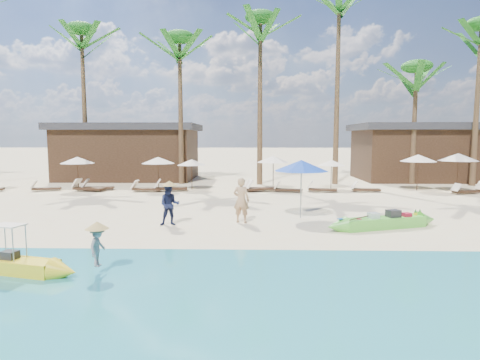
{
  "coord_description": "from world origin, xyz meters",
  "views": [
    {
      "loc": [
        1.55,
        -13.76,
        3.22
      ],
      "look_at": [
        1.11,
        2.0,
        1.56
      ],
      "focal_mm": 30.0,
      "sensor_mm": 36.0,
      "label": 1
    }
  ],
  "objects_px": {
    "green_canoe": "(383,222)",
    "tourist": "(241,200)",
    "yellow_canoe": "(4,264)",
    "blue_umbrella": "(301,166)"
  },
  "relations": [
    {
      "from": "green_canoe",
      "to": "blue_umbrella",
      "type": "relative_size",
      "value": 2.07
    },
    {
      "from": "green_canoe",
      "to": "tourist",
      "type": "relative_size",
      "value": 2.81
    },
    {
      "from": "yellow_canoe",
      "to": "green_canoe",
      "type": "bearing_deg",
      "value": 39.14
    },
    {
      "from": "blue_umbrella",
      "to": "yellow_canoe",
      "type": "bearing_deg",
      "value": -139.59
    },
    {
      "from": "yellow_canoe",
      "to": "tourist",
      "type": "xyz_separation_m",
      "value": [
        5.58,
        5.81,
        0.67
      ]
    },
    {
      "from": "tourist",
      "to": "blue_umbrella",
      "type": "xyz_separation_m",
      "value": [
        2.38,
        0.96,
        1.26
      ]
    },
    {
      "from": "blue_umbrella",
      "to": "green_canoe",
      "type": "bearing_deg",
      "value": -32.55
    },
    {
      "from": "green_canoe",
      "to": "blue_umbrella",
      "type": "bearing_deg",
      "value": 128.67
    },
    {
      "from": "blue_umbrella",
      "to": "tourist",
      "type": "bearing_deg",
      "value": -157.97
    },
    {
      "from": "tourist",
      "to": "yellow_canoe",
      "type": "bearing_deg",
      "value": 61.68
    }
  ]
}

